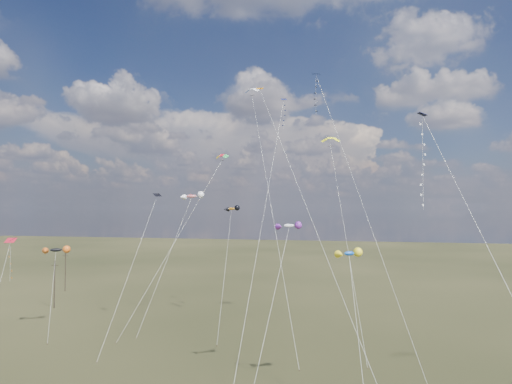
% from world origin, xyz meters
% --- Properties ---
extents(utility_pole_near, '(1.40, 0.20, 8.00)m').
position_xyz_m(utility_pole_near, '(-38.00, 30.00, 4.09)').
color(utility_pole_near, black).
rests_on(utility_pole_near, ground).
extents(utility_pole_far, '(1.40, 0.20, 8.00)m').
position_xyz_m(utility_pole_far, '(-46.00, 44.00, 4.09)').
color(utility_pole_far, black).
rests_on(utility_pole_far, ground).
extents(diamond_black_high, '(12.46, 15.92, 34.90)m').
position_xyz_m(diamond_black_high, '(8.08, 20.68, 30.03)').
color(diamond_black_high, black).
rests_on(diamond_black_high, ground).
extents(diamond_navy_tall, '(1.29, 25.08, 33.01)m').
position_xyz_m(diamond_navy_tall, '(2.06, 24.67, 28.20)').
color(diamond_navy_tall, '#10164C').
rests_on(diamond_navy_tall, ground).
extents(diamond_black_mid, '(1.30, 15.34, 19.06)m').
position_xyz_m(diamond_black_mid, '(-15.26, 18.15, 14.39)').
color(diamond_black_mid, black).
rests_on(diamond_black_mid, ground).
extents(diamond_red_low, '(5.09, 10.11, 13.53)m').
position_xyz_m(diamond_red_low, '(-26.10, 6.15, 10.66)').
color(diamond_red_low, '#A61426').
rests_on(diamond_red_low, ground).
extents(diamond_navy_right, '(7.74, 16.35, 24.25)m').
position_xyz_m(diamond_navy_right, '(17.88, -2.52, 19.69)').
color(diamond_navy_right, '#0C0F50').
rests_on(diamond_navy_right, ground).
extents(diamond_orange_center, '(14.98, 18.44, 31.61)m').
position_xyz_m(diamond_orange_center, '(5.77, 9.32, 21.36)').
color(diamond_orange_center, '#C06A00').
rests_on(diamond_orange_center, ground).
extents(parafoil_yellow, '(6.10, 15.85, 27.53)m').
position_xyz_m(parafoil_yellow, '(8.83, 26.92, 26.80)').
color(parafoil_yellow, '#F9F716').
rests_on(parafoil_yellow, ground).
extents(parafoil_blue_white, '(10.46, 17.94, 35.12)m').
position_xyz_m(parafoil_blue_white, '(-2.51, 26.48, 34.29)').
color(parafoil_blue_white, '#0F46B3').
rests_on(parafoil_blue_white, ground).
extents(parafoil_tricolor, '(10.63, 14.26, 25.44)m').
position_xyz_m(parafoil_tricolor, '(-7.51, 27.16, 24.71)').
color(parafoil_tricolor, '#EBBD06').
rests_on(parafoil_tricolor, ground).
extents(novelty_black_orange, '(4.84, 7.07, 11.70)m').
position_xyz_m(novelty_black_orange, '(-28.37, 17.34, 11.12)').
color(novelty_black_orange, black).
rests_on(novelty_black_orange, ground).
extents(novelty_orange_black, '(3.33, 13.86, 17.35)m').
position_xyz_m(novelty_orange_black, '(-6.22, 28.31, 16.78)').
color(novelty_orange_black, orange).
rests_on(novelty_orange_black, ground).
extents(novelty_white_purple, '(3.17, 10.79, 15.64)m').
position_xyz_m(novelty_white_purple, '(6.17, 5.47, 15.18)').
color(novelty_white_purple, silver).
rests_on(novelty_white_purple, ground).
extents(novelty_redwhite_stripe, '(5.53, 11.58, 19.38)m').
position_xyz_m(novelty_redwhite_stripe, '(-12.12, 26.82, 18.71)').
color(novelty_redwhite_stripe, red).
rests_on(novelty_redwhite_stripe, ground).
extents(novelty_blue_yellow, '(2.77, 10.40, 13.39)m').
position_xyz_m(novelty_blue_yellow, '(11.92, 3.81, 12.82)').
color(novelty_blue_yellow, '#0E46B1').
rests_on(novelty_blue_yellow, ground).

